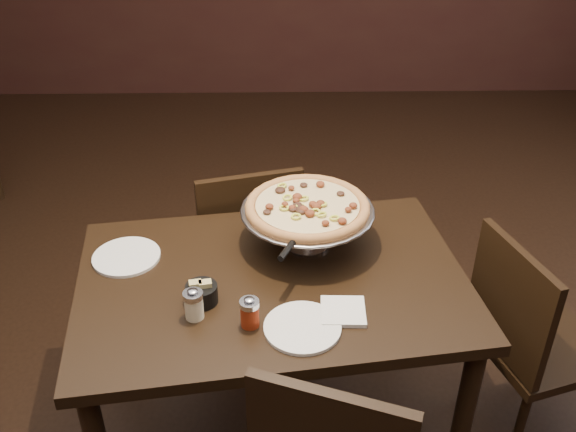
{
  "coord_description": "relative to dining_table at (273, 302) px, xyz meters",
  "views": [
    {
      "loc": [
        0.1,
        -1.65,
        2.01
      ],
      "look_at": [
        0.14,
        0.01,
        0.96
      ],
      "focal_mm": 40.0,
      "sensor_mm": 36.0,
      "label": 1
    }
  ],
  "objects": [
    {
      "name": "room",
      "position": [
        -0.02,
        0.06,
        0.74
      ],
      "size": [
        6.04,
        7.04,
        2.84
      ],
      "color": "black",
      "rests_on": "ground"
    },
    {
      "name": "dining_table",
      "position": [
        0.0,
        0.0,
        0.0
      ],
      "size": [
        1.32,
        0.97,
        0.76
      ],
      "rotation": [
        0.0,
        0.0,
        0.14
      ],
      "color": "black",
      "rests_on": "ground"
    },
    {
      "name": "pizza_stand",
      "position": [
        0.12,
        0.18,
        0.25
      ],
      "size": [
        0.44,
        0.44,
        0.18
      ],
      "color": "#B1B1B8",
      "rests_on": "dining_table"
    },
    {
      "name": "parmesan_shaker",
      "position": [
        -0.23,
        -0.18,
        0.15
      ],
      "size": [
        0.06,
        0.06,
        0.1
      ],
      "color": "#FAEFC2",
      "rests_on": "dining_table"
    },
    {
      "name": "pepper_flake_shaker",
      "position": [
        -0.06,
        -0.22,
        0.15
      ],
      "size": [
        0.06,
        0.06,
        0.1
      ],
      "color": "maroon",
      "rests_on": "dining_table"
    },
    {
      "name": "packet_caddy",
      "position": [
        -0.21,
        -0.11,
        0.13
      ],
      "size": [
        0.1,
        0.1,
        0.08
      ],
      "rotation": [
        0.0,
        0.0,
        0.19
      ],
      "color": "black",
      "rests_on": "dining_table"
    },
    {
      "name": "napkin_stack",
      "position": [
        0.21,
        -0.18,
        0.11
      ],
      "size": [
        0.13,
        0.13,
        0.01
      ],
      "primitive_type": "cube",
      "rotation": [
        0.0,
        0.0,
        -0.04
      ],
      "color": "white",
      "rests_on": "dining_table"
    },
    {
      "name": "plate_left",
      "position": [
        -0.48,
        0.11,
        0.11
      ],
      "size": [
        0.22,
        0.22,
        0.01
      ],
      "primitive_type": "cylinder",
      "color": "white",
      "rests_on": "dining_table"
    },
    {
      "name": "plate_near",
      "position": [
        0.09,
        -0.24,
        0.11
      ],
      "size": [
        0.22,
        0.22,
        0.01
      ],
      "primitive_type": "cylinder",
      "color": "white",
      "rests_on": "dining_table"
    },
    {
      "name": "serving_spatula",
      "position": [
        0.05,
        -0.05,
        0.25
      ],
      "size": [
        0.15,
        0.15,
        0.02
      ],
      "rotation": [
        0.0,
        0.0,
        -0.41
      ],
      "color": "#B1B1B8",
      "rests_on": "pizza_stand"
    },
    {
      "name": "chair_far",
      "position": [
        -0.11,
        0.58,
        -0.18
      ],
      "size": [
        0.5,
        0.5,
        0.88
      ],
      "rotation": [
        0.0,
        0.0,
        3.39
      ],
      "color": "black",
      "rests_on": "ground"
    },
    {
      "name": "chair_side",
      "position": [
        0.89,
        0.03,
        -0.2
      ],
      "size": [
        0.5,
        0.5,
        0.86
      ],
      "rotation": [
        0.0,
        0.0,
        1.87
      ],
      "color": "black",
      "rests_on": "ground"
    }
  ]
}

